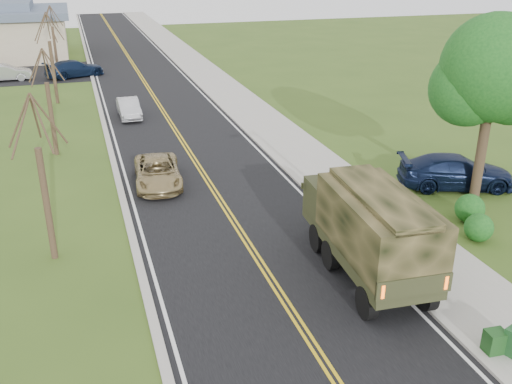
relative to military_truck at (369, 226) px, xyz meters
name	(u,v)px	position (x,y,z in m)	size (l,w,h in m)	color
road	(144,81)	(-3.19, 34.52, -1.90)	(8.00, 120.00, 0.01)	black
curb_right	(191,77)	(0.96, 34.52, -1.85)	(0.30, 120.00, 0.12)	#9E998E
sidewalk_right	(210,76)	(2.71, 34.52, -1.86)	(3.20, 120.00, 0.10)	#9E998E
curb_left	(94,83)	(-7.34, 34.52, -1.86)	(0.30, 120.00, 0.10)	#9E998E
leafy_tree	(493,76)	(7.82, 4.53, 3.59)	(4.83, 4.50, 8.10)	#38281C
bare_tree_a	(45,191)	(-10.19, 4.52, 0.72)	(1.93, 2.26, 6.08)	#38281C
bare_tree_b	(51,110)	(-10.19, 16.52, 0.57)	(1.83, 2.14, 5.73)	#38281C
bare_tree_c	(53,65)	(-10.19, 28.52, 0.87)	(2.04, 2.39, 6.42)	#38281C
bare_tree_d	(55,44)	(-10.19, 40.52, 0.64)	(1.88, 2.20, 5.91)	#38281C
military_truck	(369,226)	(0.00, 0.00, 0.00)	(2.72, 6.81, 3.33)	black
suv_champagne	(158,172)	(-5.53, 10.45, -1.28)	(2.09, 4.53, 1.26)	#A18B5A
sedan_silver	(129,108)	(-5.58, 22.97, -1.28)	(1.32, 3.80, 1.25)	#BCBDC1
pickup_navy	(456,172)	(7.75, 5.92, -1.14)	(2.16, 5.31, 1.54)	#0D1732
utility_box_far	(495,341)	(1.41, -4.79, -1.48)	(0.55, 0.45, 0.65)	#184318
lot_car_silver	(5,73)	(-14.44, 37.95, -1.20)	(1.51, 4.33, 1.43)	#A8A8AC
lot_car_navy	(74,69)	(-8.74, 37.92, -1.17)	(2.08, 5.11, 1.48)	#0E1B35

